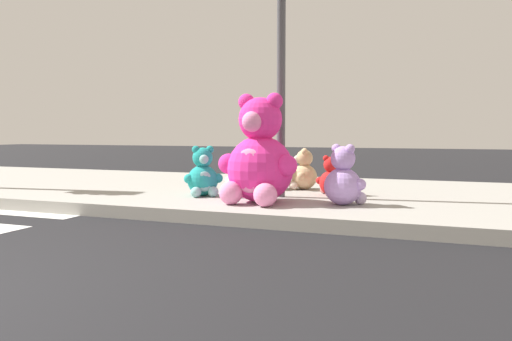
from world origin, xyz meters
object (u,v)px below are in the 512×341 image
object	(u,v)px
plush_white	(236,179)
plush_lavender	(344,181)
plush_red	(331,179)
plush_tan	(303,173)
plush_pink_large	(259,159)
sign_pole	(281,65)
plush_teal	(203,176)
plush_brown	(266,171)

from	to	relation	value
plush_white	plush_lavender	xyz separation A→B (m)	(1.58, -0.54, 0.08)
plush_red	plush_lavender	size ratio (longest dim) A/B	0.76
plush_red	plush_tan	bearing A→B (deg)	137.57
plush_pink_large	plush_lavender	xyz separation A→B (m)	(0.98, 0.18, -0.24)
sign_pole	plush_pink_large	distance (m)	1.32
plush_teal	plush_tan	distance (m)	1.58
plush_white	plush_brown	xyz separation A→B (m)	(0.20, 0.66, 0.06)
plush_pink_large	plush_white	distance (m)	0.99
sign_pole	plush_red	bearing A→B (deg)	38.16
sign_pole	plush_teal	size ratio (longest dim) A/B	4.83
plush_pink_large	plush_white	size ratio (longest dim) A/B	2.61
plush_red	plush_teal	world-z (taller)	plush_teal
plush_white	plush_brown	size ratio (longest dim) A/B	0.77
sign_pole	plush_brown	xyz separation A→B (m)	(-0.48, 0.80, -1.44)
plush_red	plush_lavender	bearing A→B (deg)	-68.89
plush_red	plush_lavender	distance (m)	0.92
plush_pink_large	plush_red	xyz separation A→B (m)	(0.65, 1.03, -0.31)
plush_red	sign_pole	bearing A→B (deg)	-141.84
plush_pink_large	plush_white	xyz separation A→B (m)	(-0.60, 0.72, -0.32)
plush_red	plush_tan	distance (m)	0.71
plush_teal	plush_tan	bearing A→B (deg)	49.07
plush_pink_large	plush_teal	size ratio (longest dim) A/B	1.96
plush_white	plush_tan	size ratio (longest dim) A/B	0.82
sign_pole	plush_teal	world-z (taller)	sign_pole
plush_pink_large	sign_pole	bearing A→B (deg)	81.90
plush_red	plush_pink_large	bearing A→B (deg)	-122.20
sign_pole	plush_brown	distance (m)	1.71
sign_pole	plush_white	bearing A→B (deg)	168.89
plush_brown	plush_lavender	distance (m)	1.83
plush_white	plush_lavender	size ratio (longest dim) A/B	0.71
plush_red	plush_tan	xyz separation A→B (m)	(-0.52, 0.48, 0.03)
plush_brown	plush_teal	size ratio (longest dim) A/B	0.98
sign_pole	plush_white	size ratio (longest dim) A/B	6.42
plush_brown	plush_teal	bearing A→B (deg)	-115.23
plush_tan	plush_teal	bearing A→B (deg)	-130.93
sign_pole	plush_pink_large	bearing A→B (deg)	-98.10
plush_red	plush_brown	bearing A→B (deg)	161.49
plush_tan	sign_pole	bearing A→B (deg)	-92.96
plush_white	plush_brown	world-z (taller)	plush_brown
plush_teal	plush_brown	bearing A→B (deg)	64.77
plush_pink_large	plush_white	bearing A→B (deg)	129.76
plush_pink_large	plush_teal	bearing A→B (deg)	160.47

